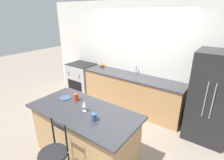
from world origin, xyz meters
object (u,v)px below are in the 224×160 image
Objects in this scene: bar_stool_near at (54,160)px; dinner_plate at (65,98)px; tumbler_cup at (76,97)px; pumpkin_decoration at (102,65)px; oven_range at (82,78)px; coffee_mug at (94,117)px; refrigerator at (211,97)px; wine_glass at (84,104)px.

bar_stool_near is 1.17m from dinner_plate.
tumbler_cup is at bearing 11.87° from dinner_plate.
dinner_plate is 2.03m from pumpkin_decoration.
oven_range is 2.26m from dinner_plate.
tumbler_cup is (-0.67, 0.27, 0.01)m from coffee_mug.
refrigerator is 13.51× the size of tumbler_cup.
bar_stool_near is 1.10m from tumbler_cup.
coffee_mug is at bearing 73.39° from bar_stool_near.
pumpkin_decoration is (-0.67, 1.92, 0.05)m from dinner_plate.
pumpkin_decoration is at bearing 14.10° from oven_range.
bar_stool_near reaches higher than coffee_mug.
refrigerator is at bearing 56.37° from coffee_mug.
wine_glass is at bearing 160.77° from coffee_mug.
refrigerator is at bearing 60.04° from bar_stool_near.
dinner_plate is 1.67× the size of pumpkin_decoration.
dinner_plate is at bearing -52.36° from oven_range.
bar_stool_near is 9.17× the size of coffee_mug.
bar_stool_near is at bearing -61.57° from tumbler_cup.
wine_glass is 0.32m from coffee_mug.
bar_stool_near is 8.34× the size of tumbler_cup.
oven_range is at bearing 127.64° from dinner_plate.
coffee_mug is (-1.28, -1.93, 0.09)m from refrigerator.
wine_glass is 1.38× the size of tumbler_cup.
bar_stool_near is 0.76m from coffee_mug.
refrigerator reaches higher than oven_range.
refrigerator is at bearing 37.94° from dinner_plate.
coffee_mug is at bearing -53.66° from pumpkin_decoration.
refrigerator is 9.80× the size of wine_glass.
bar_stool_near reaches higher than tumbler_cup.
bar_stool_near is at bearing -49.43° from dinner_plate.
tumbler_cup reaches higher than oven_range.
wine_glass reaches higher than tumbler_cup.
oven_range is 7.19× the size of tumbler_cup.
wine_glass is at bearing -130.73° from refrigerator.
pumpkin_decoration is (0.68, 0.17, 0.51)m from oven_range.
wine_glass is 0.42m from tumbler_cup.
coffee_mug is (0.90, -0.22, 0.04)m from dinner_plate.
wine_glass reaches higher than pumpkin_decoration.
oven_range is 0.86× the size of bar_stool_near.
tumbler_cup reaches higher than coffee_mug.
pumpkin_decoration is (-2.86, 0.22, 0.09)m from refrigerator.
pumpkin_decoration is (-1.39, 2.76, 0.42)m from bar_stool_near.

